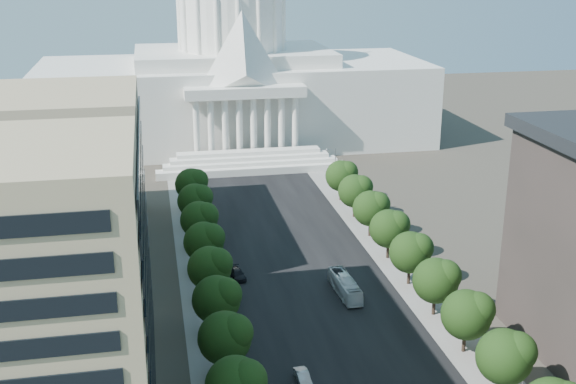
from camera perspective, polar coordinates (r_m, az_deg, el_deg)
road_asphalt at (r=145.37m, az=0.33°, el=-4.83°), size 30.00×260.00×0.01m
sidewalk_left at (r=143.17m, az=-7.18°, el=-5.36°), size 8.00×260.00×0.02m
sidewalk_right at (r=149.97m, az=7.49°, el=-4.25°), size 8.00×260.00×0.02m
capitol at (r=230.53m, az=-4.33°, el=8.97°), size 120.00×56.00×73.00m
office_block_left_far at (r=148.85m, az=-18.89°, el=0.86°), size 38.00×52.00×30.00m
tree_l_d at (r=102.66m, az=-4.83°, el=-11.31°), size 7.79×7.60×9.97m
tree_l_e at (r=113.21m, az=-5.51°, el=-8.35°), size 7.79×7.60×9.97m
tree_l_f at (r=124.03m, az=-6.07°, el=-5.90°), size 7.79×7.60×9.97m
tree_l_g at (r=135.05m, az=-6.53°, el=-3.85°), size 7.79×7.60×9.97m
tree_l_h at (r=146.22m, az=-6.92°, el=-2.11°), size 7.79×7.60×9.97m
tree_l_i at (r=157.51m, az=-7.25°, el=-0.61°), size 7.79×7.60×9.97m
tree_l_j at (r=168.91m, az=-7.54°, el=0.68°), size 7.79×7.60×9.97m
tree_r_c at (r=102.28m, az=16.95°, el=-12.24°), size 7.79×7.60×9.97m
tree_r_d at (r=111.59m, az=14.12°, el=-9.28°), size 7.79×7.60×9.97m
tree_r_e at (r=121.37m, az=11.77°, el=-6.77°), size 7.79×7.60×9.97m
tree_r_f at (r=131.52m, az=9.80°, el=-4.63°), size 7.79×7.60×9.97m
tree_r_g at (r=141.95m, az=8.12°, el=-2.80°), size 7.79×7.60×9.97m
tree_r_h at (r=152.62m, az=6.68°, el=-1.21°), size 7.79×7.60×9.97m
tree_r_i at (r=163.47m, az=5.43°, el=0.16°), size 7.79×7.60×9.97m
tree_r_j at (r=174.48m, az=4.34°, el=1.36°), size 7.79×7.60×9.97m
streetlight_b at (r=102.68m, az=17.92°, el=-12.62°), size 2.61×0.44×9.00m
streetlight_c at (r=122.37m, az=12.40°, el=-6.92°), size 2.61×0.44×9.00m
streetlight_d at (r=143.73m, az=8.55°, el=-2.82°), size 2.61×0.44×9.00m
streetlight_e at (r=166.10m, az=5.73°, el=0.22°), size 2.61×0.44×9.00m
streetlight_f at (r=189.13m, az=3.59°, el=2.52°), size 2.61×0.44×9.00m
car_silver at (r=103.96m, az=1.19°, el=-14.47°), size 1.99×4.99×1.61m
car_dark_b at (r=134.39m, az=-4.01°, el=-6.50°), size 3.05×5.92×1.64m
city_bus at (r=128.01m, az=4.53°, el=-7.42°), size 3.31×11.98×3.31m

